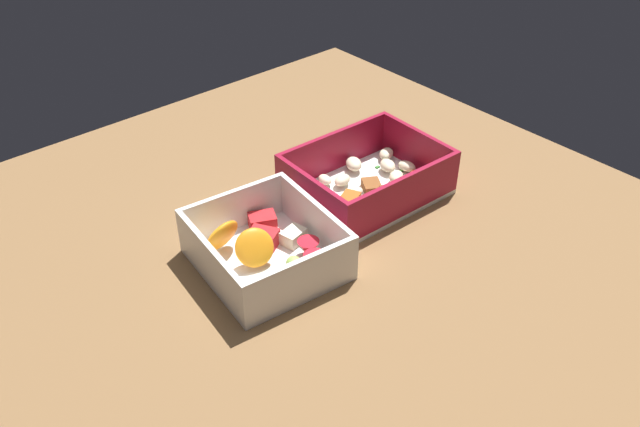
{
  "coord_description": "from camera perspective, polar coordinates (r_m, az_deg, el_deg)",
  "views": [
    {
      "loc": [
        40.44,
        47.72,
        50.09
      ],
      "look_at": [
        -1.16,
        0.14,
        4.0
      ],
      "focal_mm": 37.18,
      "sensor_mm": 36.0,
      "label": 1
    }
  ],
  "objects": [
    {
      "name": "fruit_bowl",
      "position": [
        0.73,
        -4.64,
        -3.11
      ],
      "size": [
        15.57,
        16.76,
        5.78
      ],
      "rotation": [
        0.0,
        0.0,
        -0.12
      ],
      "color": "white",
      "rests_on": "table_surface"
    },
    {
      "name": "pasta_container",
      "position": [
        0.84,
        4.14,
        2.83
      ],
      "size": [
        19.08,
        14.65,
        6.15
      ],
      "rotation": [
        0.0,
        0.0,
        -0.04
      ],
      "color": "white",
      "rests_on": "table_surface"
    },
    {
      "name": "table_surface",
      "position": [
        0.8,
        -0.7,
        -2.03
      ],
      "size": [
        80.0,
        80.0,
        2.0
      ],
      "primitive_type": "cube",
      "color": "brown",
      "rests_on": "ground"
    }
  ]
}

